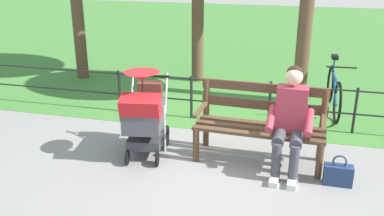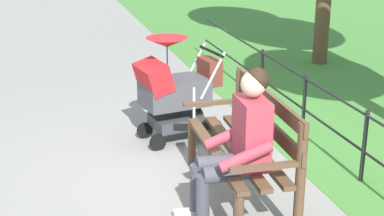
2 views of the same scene
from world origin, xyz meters
TOP-DOWN VIEW (x-y plane):
  - ground_plane at (0.00, 0.00)m, footprint 60.00×60.00m
  - grass_lawn at (0.00, -8.80)m, footprint 40.00×16.00m
  - park_bench at (-0.58, -0.12)m, footprint 1.62×0.67m
  - person_on_bench at (-0.94, 0.11)m, footprint 0.55×0.74m
  - stroller at (0.85, 0.17)m, footprint 0.64×0.95m
  - handbag at (-1.52, 0.33)m, footprint 0.32×0.14m
  - park_fence at (-0.50, -1.25)m, footprint 8.56×0.04m
  - bicycle at (-1.58, -2.11)m, footprint 0.44×1.66m

SIDE VIEW (x-z plane):
  - ground_plane at x=0.00m, z-range 0.00..0.00m
  - grass_lawn at x=0.00m, z-range 0.00..0.01m
  - handbag at x=-1.52m, z-range -0.06..0.31m
  - bicycle at x=-1.58m, z-range -0.08..0.81m
  - park_fence at x=-0.50m, z-range 0.07..0.77m
  - park_bench at x=-0.58m, z-range 0.05..1.01m
  - stroller at x=0.85m, z-range 0.02..1.17m
  - person_on_bench at x=-0.94m, z-range 0.04..1.31m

